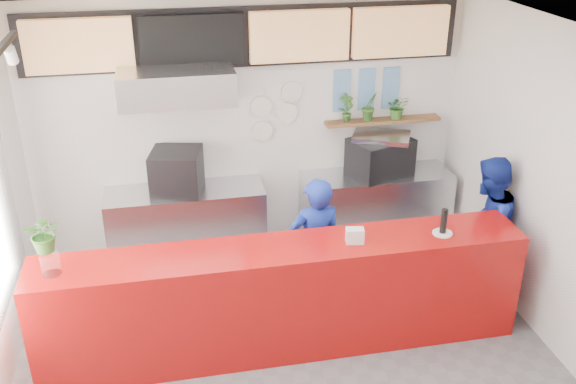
# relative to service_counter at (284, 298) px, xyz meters

# --- Properties ---
(floor) EXTENTS (5.00, 5.00, 0.00)m
(floor) POSITION_rel_service_counter_xyz_m (0.00, -0.40, -0.55)
(floor) COLOR slate
(floor) RESTS_ON ground
(ceiling) EXTENTS (5.00, 5.00, 0.00)m
(ceiling) POSITION_rel_service_counter_xyz_m (0.00, -0.40, 2.45)
(ceiling) COLOR silver
(wall_back) EXTENTS (5.00, 0.00, 5.00)m
(wall_back) POSITION_rel_service_counter_xyz_m (0.00, 2.10, 0.95)
(wall_back) COLOR white
(wall_back) RESTS_ON ground
(wall_right) EXTENTS (0.00, 5.00, 5.00)m
(wall_right) POSITION_rel_service_counter_xyz_m (2.50, -0.40, 0.95)
(wall_right) COLOR white
(wall_right) RESTS_ON ground
(service_counter) EXTENTS (4.50, 0.60, 1.10)m
(service_counter) POSITION_rel_service_counter_xyz_m (0.00, 0.00, 0.00)
(service_counter) COLOR #9E0C0B
(service_counter) RESTS_ON ground
(cream_band) EXTENTS (5.00, 0.02, 0.80)m
(cream_band) POSITION_rel_service_counter_xyz_m (0.00, 2.09, 2.05)
(cream_band) COLOR beige
(cream_band) RESTS_ON wall_back
(prep_bench) EXTENTS (1.80, 0.60, 0.90)m
(prep_bench) POSITION_rel_service_counter_xyz_m (-0.80, 1.80, -0.10)
(prep_bench) COLOR #B2B5BA
(prep_bench) RESTS_ON ground
(panini_oven) EXTENTS (0.64, 0.64, 0.48)m
(panini_oven) POSITION_rel_service_counter_xyz_m (-0.87, 1.80, 0.59)
(panini_oven) COLOR black
(panini_oven) RESTS_ON prep_bench
(extraction_hood) EXTENTS (1.20, 0.70, 0.35)m
(extraction_hood) POSITION_rel_service_counter_xyz_m (-0.80, 1.75, 1.60)
(extraction_hood) COLOR #B2B5BA
(extraction_hood) RESTS_ON ceiling
(hood_lip) EXTENTS (1.20, 0.69, 0.31)m
(hood_lip) POSITION_rel_service_counter_xyz_m (-0.80, 1.75, 1.40)
(hood_lip) COLOR #B2B5BA
(hood_lip) RESTS_ON ceiling
(right_bench) EXTENTS (1.80, 0.60, 0.90)m
(right_bench) POSITION_rel_service_counter_xyz_m (1.50, 1.80, -0.10)
(right_bench) COLOR #B2B5BA
(right_bench) RESTS_ON ground
(espresso_machine) EXTENTS (0.82, 0.70, 0.45)m
(espresso_machine) POSITION_rel_service_counter_xyz_m (1.52, 1.80, 0.57)
(espresso_machine) COLOR black
(espresso_machine) RESTS_ON right_bench
(espresso_tray) EXTENTS (0.78, 0.68, 0.06)m
(espresso_tray) POSITION_rel_service_counter_xyz_m (1.52, 1.80, 0.83)
(espresso_tray) COLOR #ADB0B4
(espresso_tray) RESTS_ON espresso_machine
(herb_shelf) EXTENTS (1.40, 0.18, 0.04)m
(herb_shelf) POSITION_rel_service_counter_xyz_m (1.60, 2.00, 0.95)
(herb_shelf) COLOR brown
(herb_shelf) RESTS_ON wall_back
(menu_board_far_left) EXTENTS (1.10, 0.10, 0.55)m
(menu_board_far_left) POSITION_rel_service_counter_xyz_m (-1.75, 1.98, 2.00)
(menu_board_far_left) COLOR tan
(menu_board_far_left) RESTS_ON wall_back
(menu_board_mid_left) EXTENTS (1.10, 0.10, 0.55)m
(menu_board_mid_left) POSITION_rel_service_counter_xyz_m (-0.59, 1.98, 2.00)
(menu_board_mid_left) COLOR black
(menu_board_mid_left) RESTS_ON wall_back
(menu_board_mid_right) EXTENTS (1.10, 0.10, 0.55)m
(menu_board_mid_right) POSITION_rel_service_counter_xyz_m (0.57, 1.98, 2.00)
(menu_board_mid_right) COLOR tan
(menu_board_mid_right) RESTS_ON wall_back
(menu_board_far_right) EXTENTS (1.10, 0.10, 0.55)m
(menu_board_far_right) POSITION_rel_service_counter_xyz_m (1.73, 1.98, 2.00)
(menu_board_far_right) COLOR tan
(menu_board_far_right) RESTS_ON wall_back
(soffit) EXTENTS (4.80, 0.04, 0.65)m
(soffit) POSITION_rel_service_counter_xyz_m (0.00, 2.06, 2.00)
(soffit) COLOR black
(soffit) RESTS_ON wall_back
(dec_plate_a) EXTENTS (0.24, 0.03, 0.24)m
(dec_plate_a) POSITION_rel_service_counter_xyz_m (0.15, 2.07, 1.20)
(dec_plate_a) COLOR silver
(dec_plate_a) RESTS_ON wall_back
(dec_plate_b) EXTENTS (0.24, 0.03, 0.24)m
(dec_plate_b) POSITION_rel_service_counter_xyz_m (0.45, 2.07, 1.10)
(dec_plate_b) COLOR silver
(dec_plate_b) RESTS_ON wall_back
(dec_plate_c) EXTENTS (0.24, 0.03, 0.24)m
(dec_plate_c) POSITION_rel_service_counter_xyz_m (0.15, 2.07, 0.90)
(dec_plate_c) COLOR silver
(dec_plate_c) RESTS_ON wall_back
(dec_plate_d) EXTENTS (0.24, 0.03, 0.24)m
(dec_plate_d) POSITION_rel_service_counter_xyz_m (0.50, 2.07, 1.35)
(dec_plate_d) COLOR silver
(dec_plate_d) RESTS_ON wall_back
(photo_frame_a) EXTENTS (0.20, 0.02, 0.25)m
(photo_frame_a) POSITION_rel_service_counter_xyz_m (1.10, 2.08, 1.45)
(photo_frame_a) COLOR #598CBF
(photo_frame_a) RESTS_ON wall_back
(photo_frame_b) EXTENTS (0.20, 0.02, 0.25)m
(photo_frame_b) POSITION_rel_service_counter_xyz_m (1.40, 2.08, 1.45)
(photo_frame_b) COLOR #598CBF
(photo_frame_b) RESTS_ON wall_back
(photo_frame_c) EXTENTS (0.20, 0.02, 0.25)m
(photo_frame_c) POSITION_rel_service_counter_xyz_m (1.70, 2.08, 1.45)
(photo_frame_c) COLOR #598CBF
(photo_frame_c) RESTS_ON wall_back
(photo_frame_d) EXTENTS (0.20, 0.02, 0.25)m
(photo_frame_d) POSITION_rel_service_counter_xyz_m (1.10, 2.08, 1.20)
(photo_frame_d) COLOR #598CBF
(photo_frame_d) RESTS_ON wall_back
(photo_frame_e) EXTENTS (0.20, 0.02, 0.25)m
(photo_frame_e) POSITION_rel_service_counter_xyz_m (1.40, 2.08, 1.20)
(photo_frame_e) COLOR #598CBF
(photo_frame_e) RESTS_ON wall_back
(photo_frame_f) EXTENTS (0.20, 0.02, 0.25)m
(photo_frame_f) POSITION_rel_service_counter_xyz_m (1.70, 2.08, 1.20)
(photo_frame_f) COLOR #598CBF
(photo_frame_f) RESTS_ON wall_back
(staff_center) EXTENTS (0.59, 0.41, 1.52)m
(staff_center) POSITION_rel_service_counter_xyz_m (0.42, 0.49, 0.21)
(staff_center) COLOR navy
(staff_center) RESTS_ON ground
(staff_right) EXTENTS (0.97, 0.94, 1.58)m
(staff_right) POSITION_rel_service_counter_xyz_m (2.24, 0.48, 0.24)
(staff_right) COLOR navy
(staff_right) RESTS_ON ground
(herb_a) EXTENTS (0.20, 0.15, 0.34)m
(herb_a) POSITION_rel_service_counter_xyz_m (1.14, 2.00, 1.14)
(herb_a) COLOR #316222
(herb_a) RESTS_ON herb_shelf
(herb_b) EXTENTS (0.23, 0.22, 0.34)m
(herb_b) POSITION_rel_service_counter_xyz_m (1.43, 2.00, 1.14)
(herb_b) COLOR #316222
(herb_b) RESTS_ON herb_shelf
(herb_c) EXTENTS (0.30, 0.27, 0.29)m
(herb_c) POSITION_rel_service_counter_xyz_m (1.77, 2.00, 1.11)
(herb_c) COLOR #316222
(herb_c) RESTS_ON herb_shelf
(glass_vase) EXTENTS (0.18, 0.18, 0.20)m
(glass_vase) POSITION_rel_service_counter_xyz_m (-1.99, -0.04, 0.65)
(glass_vase) COLOR silver
(glass_vase) RESTS_ON service_counter
(basil_vase) EXTENTS (0.31, 0.27, 0.33)m
(basil_vase) POSITION_rel_service_counter_xyz_m (-1.99, -0.04, 0.94)
(basil_vase) COLOR #316222
(basil_vase) RESTS_ON glass_vase
(napkin_holder) EXTENTS (0.18, 0.13, 0.14)m
(napkin_holder) POSITION_rel_service_counter_xyz_m (0.65, -0.04, 0.62)
(napkin_holder) COLOR silver
(napkin_holder) RESTS_ON service_counter
(white_plate) EXTENTS (0.23, 0.23, 0.01)m
(white_plate) POSITION_rel_service_counter_xyz_m (1.50, -0.05, 0.56)
(white_plate) COLOR silver
(white_plate) RESTS_ON service_counter
(pepper_mill) EXTENTS (0.07, 0.07, 0.24)m
(pepper_mill) POSITION_rel_service_counter_xyz_m (1.50, -0.05, 0.68)
(pepper_mill) COLOR black
(pepper_mill) RESTS_ON white_plate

